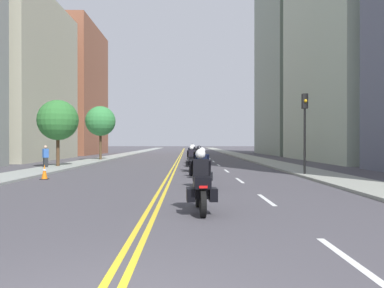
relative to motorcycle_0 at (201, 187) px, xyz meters
name	(u,v)px	position (x,y,z in m)	size (l,w,h in m)	color
ground_plane	(181,156)	(-1.29, 42.15, -0.66)	(264.00, 264.00, 0.00)	#454349
sidewalk_left	(122,155)	(-9.45, 42.15, -0.60)	(2.57, 144.00, 0.12)	gray
sidewalk_right	(239,155)	(6.88, 42.15, -0.60)	(2.57, 144.00, 0.12)	gray
centreline_yellow_inner	(180,156)	(-1.41, 42.15, -0.66)	(0.12, 132.00, 0.01)	yellow
centreline_yellow_outer	(181,156)	(-1.17, 42.15, -0.66)	(0.12, 132.00, 0.01)	yellow
lane_dashes_white	(216,163)	(2.15, 23.15, -0.66)	(0.14, 56.40, 0.01)	silver
building_left_1	(24,80)	(-17.37, 29.48, 7.69)	(6.54, 15.83, 16.70)	#AAA78F
building_right_1	(353,30)	(16.12, 27.31, 12.30)	(9.18, 18.54, 25.93)	#ADBCA5
building_left_2	(74,91)	(-17.70, 47.88, 9.07)	(7.21, 15.19, 19.45)	brown
building_right_2	(293,62)	(15.87, 47.38, 13.41)	(8.69, 18.34, 28.15)	gray
motorcycle_0	(201,187)	(0.00, 0.00, 0.00)	(0.78, 2.16, 1.65)	black
motorcycle_1	(202,172)	(0.25, 5.22, -0.01)	(0.76, 2.16, 1.62)	black
motorcycle_2	(199,165)	(0.26, 9.68, -0.01)	(0.77, 2.22, 1.66)	black
motorcycle_3	(192,161)	(-0.08, 13.79, -0.02)	(0.78, 2.20, 1.62)	black
motorcycle_4	(193,158)	(0.09, 18.28, 0.02)	(0.78, 2.19, 1.66)	black
motorcycle_5	(192,156)	(0.02, 22.96, 0.00)	(0.77, 2.18, 1.64)	black
motorcycle_6	(193,154)	(0.17, 27.30, 0.00)	(0.77, 2.17, 1.63)	black
motorcycle_7	(192,153)	(0.21, 31.87, 0.01)	(0.77, 2.28, 1.66)	black
traffic_cone_0	(44,172)	(-7.38, 8.81, -0.29)	(0.36, 0.36, 0.74)	black
traffic_light_near	(305,119)	(5.99, 10.45, 2.42)	(0.28, 0.38, 4.45)	black
pedestrian_1	(46,157)	(-10.11, 16.20, 0.17)	(0.41, 0.41, 1.62)	#26292C
street_tree_0	(58,120)	(-9.70, 17.45, 2.76)	(2.91, 2.91, 4.89)	#4E3522
street_tree_1	(100,121)	(-9.02, 27.78, 3.28)	(2.97, 2.97, 5.45)	#4E3B24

